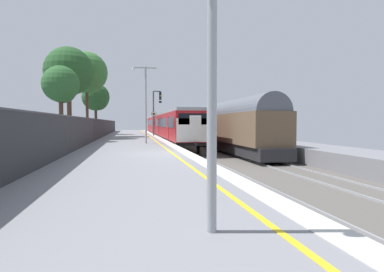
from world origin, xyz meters
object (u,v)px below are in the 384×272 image
at_px(commuter_train_at_platform, 166,125).
at_px(speed_limit_sign, 154,120).
at_px(platform_lamp_mid, 146,98).
at_px(freight_train_adjacent_track, 201,124).
at_px(background_tree_centre, 96,98).
at_px(platform_lamp_near, 212,24).
at_px(background_tree_back, 67,73).
at_px(background_tree_left, 88,74).
at_px(signal_gantry, 156,108).
at_px(background_tree_right, 61,86).

bearing_deg(commuter_train_at_platform, speed_limit_sign, -113.20).
xyz_separation_m(commuter_train_at_platform, platform_lamp_mid, (-3.39, -18.14, 2.11)).
bearing_deg(freight_train_adjacent_track, speed_limit_sign, -169.33).
height_order(freight_train_adjacent_track, platform_lamp_mid, platform_lamp_mid).
bearing_deg(background_tree_centre, speed_limit_sign, -43.04).
relative_size(freight_train_adjacent_track, background_tree_centre, 6.50).
bearing_deg(platform_lamp_mid, platform_lamp_near, -90.00).
relative_size(speed_limit_sign, platform_lamp_mid, 0.50).
distance_m(commuter_train_at_platform, background_tree_back, 15.18).
xyz_separation_m(freight_train_adjacent_track, platform_lamp_mid, (-7.39, -14.94, 2.00)).
bearing_deg(background_tree_centre, platform_lamp_near, -82.25).
bearing_deg(platform_lamp_near, freight_train_adjacent_track, 78.26).
bearing_deg(commuter_train_at_platform, background_tree_centre, 165.26).
relative_size(freight_train_adjacent_track, platform_lamp_mid, 7.66).
distance_m(platform_lamp_mid, background_tree_left, 14.42).
bearing_deg(freight_train_adjacent_track, signal_gantry, 168.36).
bearing_deg(background_tree_back, platform_lamp_near, -76.31).
distance_m(background_tree_right, background_tree_back, 5.35).
relative_size(commuter_train_at_platform, platform_lamp_mid, 7.08).
relative_size(commuter_train_at_platform, background_tree_back, 4.62).
distance_m(freight_train_adjacent_track, speed_limit_sign, 5.97).
distance_m(speed_limit_sign, background_tree_centre, 10.22).
bearing_deg(background_tree_left, signal_gantry, 23.49).
xyz_separation_m(signal_gantry, background_tree_left, (-7.62, -3.31, 3.48)).
bearing_deg(background_tree_left, background_tree_centre, 89.08).
distance_m(speed_limit_sign, background_tree_right, 13.58).
relative_size(signal_gantry, platform_lamp_near, 1.14).
xyz_separation_m(freight_train_adjacent_track, background_tree_centre, (-12.99, 5.57, 3.43)).
bearing_deg(freight_train_adjacent_track, background_tree_left, -170.56).
bearing_deg(commuter_train_at_platform, freight_train_adjacent_track, -38.66).
distance_m(commuter_train_at_platform, background_tree_left, 11.98).
xyz_separation_m(speed_limit_sign, platform_lamp_near, (-1.54, -34.46, 1.07)).
bearing_deg(background_tree_right, background_tree_left, 84.43).
bearing_deg(background_tree_centre, platform_lamp_mid, -74.73).
xyz_separation_m(signal_gantry, background_tree_back, (-8.95, -7.72, 2.92)).
height_order(platform_lamp_mid, background_tree_centre, background_tree_centre).
bearing_deg(platform_lamp_mid, background_tree_left, 114.16).
bearing_deg(platform_lamp_near, background_tree_left, 99.73).
height_order(background_tree_left, background_tree_right, background_tree_left).
relative_size(commuter_train_at_platform, freight_train_adjacent_track, 0.92).
distance_m(freight_train_adjacent_track, platform_lamp_near, 36.35).
height_order(commuter_train_at_platform, background_tree_left, background_tree_left).
bearing_deg(platform_lamp_mid, background_tree_right, 153.34).
bearing_deg(speed_limit_sign, background_tree_back, -147.47).
height_order(commuter_train_at_platform, speed_limit_sign, commuter_train_at_platform).
height_order(speed_limit_sign, platform_lamp_near, platform_lamp_near).
xyz_separation_m(signal_gantry, platform_lamp_near, (-1.90, -36.69, -0.50)).
bearing_deg(platform_lamp_mid, background_tree_back, 130.19).
relative_size(background_tree_left, background_tree_centre, 1.37).
bearing_deg(platform_lamp_near, platform_lamp_mid, 90.00).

